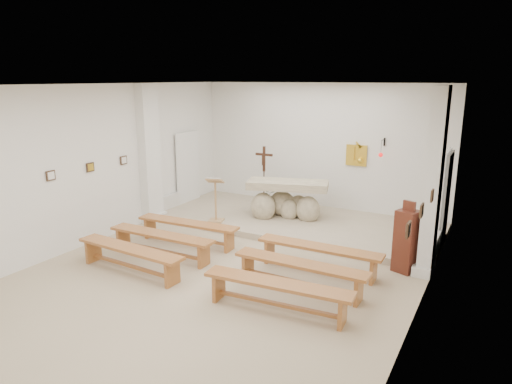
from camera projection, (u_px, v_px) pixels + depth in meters
The scene contains 29 objects.
ground at pixel (220, 275), 8.59m from camera, with size 7.00×10.00×0.00m, color tan.
wall_left at pixel (82, 167), 9.80m from camera, with size 0.02×10.00×3.50m, color white.
wall_right at pixel (421, 212), 6.53m from camera, with size 0.02×10.00×3.50m, color white.
wall_back at pixel (319, 148), 12.40m from camera, with size 7.00×0.02×3.50m, color white.
ceiling at pixel (215, 86), 7.74m from camera, with size 7.00×10.00×0.02m, color silver.
sanctuary_platform at pixel (295, 222), 11.55m from camera, with size 6.98×3.00×0.15m, color tan.
pilaster_left at pixel (150, 154), 11.44m from camera, with size 0.26×0.55×3.50m, color white.
pilaster_right at pixel (433, 184), 8.29m from camera, with size 0.26×0.55×3.50m, color white.
gold_wall_relief at pixel (356, 155), 11.91m from camera, with size 0.55×0.04×0.55m, color gold.
sanctuary_lamp at pixel (381, 153), 11.33m from camera, with size 0.11×0.36×0.44m.
station_frame_left_front at pixel (51, 176), 9.12m from camera, with size 0.03×0.20×0.20m, color #3D2A1A.
station_frame_left_mid at pixel (90, 167), 9.97m from camera, with size 0.03×0.20×0.20m, color #3D2A1A.
station_frame_left_rear at pixel (124, 160), 10.82m from camera, with size 0.03×0.20×0.20m, color #3D2A1A.
station_frame_right_front at pixel (408, 230), 5.87m from camera, with size 0.03×0.20×0.20m, color #3D2A1A.
station_frame_right_mid at pixel (422, 210), 6.72m from camera, with size 0.03×0.20×0.20m, color #3D2A1A.
station_frame_right_rear at pixel (432, 196), 7.57m from camera, with size 0.03×0.20×0.20m, color #3D2A1A.
radiator_left at pixel (169, 204), 12.43m from camera, with size 0.10×0.85×0.52m, color silver.
radiator_right at pixel (435, 248), 9.21m from camera, with size 0.10×0.85×0.52m, color silver.
altar at pixel (286, 202), 11.61m from camera, with size 2.15×1.34×1.04m.
lectern at pixel (215, 199), 11.20m from camera, with size 0.48×0.44×1.14m.
crucifix_stand at pixel (264, 172), 12.48m from camera, with size 0.50×0.22×1.67m.
potted_plant at pixel (267, 200), 12.26m from camera, with size 0.51×0.44×0.57m, color #375F26.
donation_pedestal at pixel (406, 241), 8.65m from camera, with size 0.48×0.48×1.40m.
bench_left_front at pixel (188, 227), 10.16m from camera, with size 2.45×0.54×0.51m.
bench_right_front at pixel (319, 252), 8.70m from camera, with size 2.44×0.43×0.51m.
bench_left_second at pixel (161, 239), 9.39m from camera, with size 2.44×0.44×0.51m.
bench_right_second at pixel (300, 269), 7.94m from camera, with size 2.43×0.39×0.51m.
bench_left_third at pixel (130, 254), 8.63m from camera, with size 2.45×0.50×0.51m.
bench_right_third at pixel (277, 289), 7.17m from camera, with size 2.46×0.58×0.51m.
Camera 1 is at (4.44, -6.63, 3.62)m, focal length 32.00 mm.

